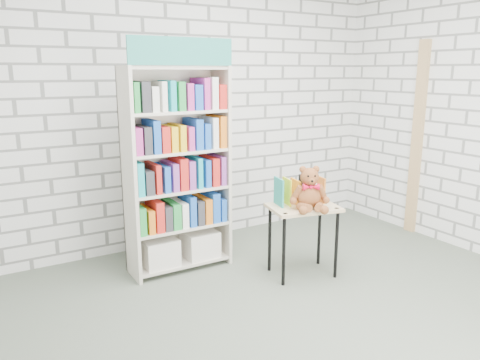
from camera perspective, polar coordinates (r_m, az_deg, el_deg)
ground at (r=3.62m, az=8.47°, el=-16.41°), size 4.50×4.50×0.00m
room_shell at (r=3.15m, az=9.59°, el=13.12°), size 4.52×4.02×2.81m
bookshelf at (r=4.18m, az=-7.66°, el=1.37°), size 0.91×0.35×2.04m
display_table at (r=4.13m, az=7.72°, el=-4.34°), size 0.66×0.52×0.63m
table_books at (r=4.15m, az=7.24°, el=-1.20°), size 0.44×0.27×0.24m
teddy_bear at (r=3.98m, az=8.48°, el=-1.48°), size 0.35×0.33×0.37m
door_trim at (r=5.47m, az=20.78°, el=4.68°), size 0.05×0.12×2.10m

